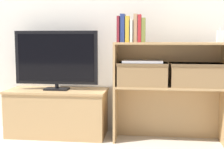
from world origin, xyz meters
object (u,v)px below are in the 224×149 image
object	(u,v)px
storage_basket_left	(142,73)
laptop	(143,61)
book_navy	(123,28)
book_crimson	(140,29)
tv	(56,59)
book_ivory	(132,31)
baby_monitor	(220,36)
book_mustard	(128,29)
book_maroon	(119,29)
book_tan	(136,28)
storage_basket_right	(196,74)
book_olive	(143,30)
tv_stand	(57,112)

from	to	relation	value
storage_basket_left	laptop	size ratio (longest dim) A/B	1.27
book_navy	book_crimson	xyz separation A→B (m)	(0.15, -0.00, -0.00)
tv	book_ivory	bearing A→B (deg)	-6.62
baby_monitor	book_mustard	bearing A→B (deg)	-177.67
book_mustard	book_crimson	distance (m)	0.10
book_maroon	book_navy	bearing A→B (deg)	0.00
book_mustard	book_tan	world-z (taller)	book_tan
book_ivory	storage_basket_right	world-z (taller)	book_ivory
tv	book_maroon	world-z (taller)	book_maroon
baby_monitor	book_maroon	bearing A→B (deg)	-177.88
book_maroon	book_crimson	bearing A→B (deg)	0.00
book_maroon	storage_basket_right	bearing A→B (deg)	1.45
book_crimson	laptop	xyz separation A→B (m)	(0.03, 0.02, -0.29)
book_tan	book_olive	world-z (taller)	book_tan
tv	book_ivory	distance (m)	0.75
book_olive	storage_basket_left	bearing A→B (deg)	106.79
tv	laptop	bearing A→B (deg)	-4.61
tv_stand	book_ivory	xyz separation A→B (m)	(0.70, -0.08, 0.76)
book_maroon	book_olive	xyz separation A→B (m)	(0.22, 0.00, -0.01)
baby_monitor	laptop	xyz separation A→B (m)	(-0.65, -0.01, -0.22)
tv_stand	tv	size ratio (longest dim) A/B	1.20
tv	book_tan	bearing A→B (deg)	-6.32
book_mustard	laptop	xyz separation A→B (m)	(0.13, 0.02, -0.28)
book_mustard	laptop	distance (m)	0.31
tv	baby_monitor	world-z (taller)	baby_monitor
tv_stand	tv	xyz separation A→B (m)	(0.00, -0.00, 0.51)
baby_monitor	laptop	bearing A→B (deg)	-178.69
book_maroon	book_olive	world-z (taller)	book_maroon
book_ivory	book_maroon	bearing A→B (deg)	180.00
baby_monitor	book_olive	bearing A→B (deg)	-177.17
book_maroon	storage_basket_left	world-z (taller)	book_maroon
tv	storage_basket_right	xyz separation A→B (m)	(1.27, -0.06, -0.12)
book_mustard	book_tan	distance (m)	0.07
book_ivory	tv	bearing A→B (deg)	173.38
baby_monitor	storage_basket_right	world-z (taller)	baby_monitor
tv	storage_basket_left	distance (m)	0.81
book_navy	book_crimson	bearing A→B (deg)	-0.00
book_navy	book_crimson	world-z (taller)	book_navy
baby_monitor	storage_basket_left	size ratio (longest dim) A/B	0.29
book_tan	book_crimson	xyz separation A→B (m)	(0.04, 0.00, -0.00)
tv	book_crimson	distance (m)	0.82
book_navy	book_tan	size ratio (longest dim) A/B	1.00
book_tan	storage_basket_right	bearing A→B (deg)	1.86
tv	storage_basket_right	size ratio (longest dim) A/B	1.77
book_maroon	book_ivory	distance (m)	0.11
book_ivory	storage_basket_right	distance (m)	0.67
book_tan	tv	bearing A→B (deg)	173.68
book_maroon	book_tan	distance (m)	0.15
book_ivory	storage_basket_left	world-z (taller)	book_ivory
book_maroon	book_crimson	size ratio (longest dim) A/B	0.96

